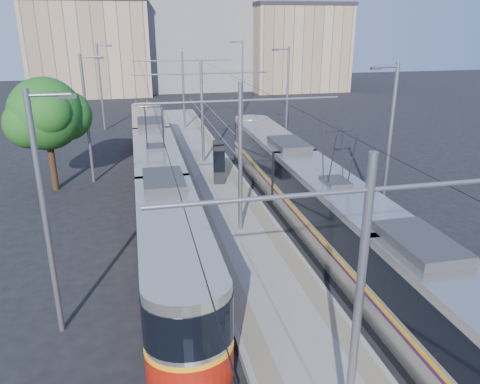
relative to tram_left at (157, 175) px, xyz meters
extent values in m
plane|color=black|center=(3.60, -13.12, -1.71)|extent=(160.00, 160.00, 0.00)
cube|color=gray|center=(3.60, 3.88, -1.56)|extent=(4.00, 50.00, 0.30)
cube|color=gray|center=(2.15, 3.88, -1.40)|extent=(0.70, 50.00, 0.01)
cube|color=gray|center=(5.05, 3.88, -1.40)|extent=(0.70, 50.00, 0.01)
cube|color=gray|center=(-0.72, 3.88, -1.69)|extent=(0.07, 70.00, 0.03)
cube|color=gray|center=(0.72, 3.88, -1.69)|extent=(0.07, 70.00, 0.03)
cube|color=gray|center=(6.48, 3.88, -1.69)|extent=(0.07, 70.00, 0.03)
cube|color=gray|center=(7.92, 3.88, -1.69)|extent=(0.07, 70.00, 0.03)
cube|color=black|center=(0.00, 0.00, -1.51)|extent=(2.30, 30.99, 0.40)
cube|color=beige|center=(0.00, 0.00, 0.14)|extent=(2.40, 29.39, 2.90)
cube|color=black|center=(0.00, 0.00, 0.64)|extent=(2.43, 29.39, 1.30)
cube|color=#FFA30D|center=(0.00, 0.00, -0.26)|extent=(2.43, 29.39, 0.12)
cube|color=#9E1409|center=(0.00, 0.00, -0.76)|extent=(2.42, 29.39, 1.10)
cube|color=#2D2D30|center=(0.00, 0.00, 1.74)|extent=(1.68, 3.00, 0.30)
cube|color=black|center=(7.20, -7.70, -1.51)|extent=(2.30, 31.14, 0.40)
cube|color=#B3B0A4|center=(7.20, -7.70, 0.14)|extent=(2.40, 29.54, 2.90)
cube|color=black|center=(7.20, -7.70, 0.64)|extent=(2.43, 29.54, 1.30)
cube|color=orange|center=(7.20, -7.70, -0.26)|extent=(2.43, 29.54, 0.12)
cube|color=#37123F|center=(7.20, -7.70, -0.41)|extent=(2.43, 29.54, 0.10)
cube|color=#2D2D30|center=(7.20, -7.70, 1.74)|extent=(1.68, 3.00, 0.30)
cylinder|color=gray|center=(3.60, -17.12, 2.09)|extent=(0.20, 0.20, 7.00)
cylinder|color=gray|center=(3.60, -17.12, 4.79)|extent=(9.20, 0.10, 0.10)
cylinder|color=gray|center=(3.60, -5.12, 2.09)|extent=(0.20, 0.20, 7.00)
cylinder|color=gray|center=(3.60, -5.12, 4.79)|extent=(9.20, 0.10, 0.10)
cylinder|color=gray|center=(3.60, 6.88, 2.09)|extent=(0.20, 0.20, 7.00)
cylinder|color=gray|center=(3.60, 6.88, 4.79)|extent=(9.20, 0.10, 0.10)
cylinder|color=gray|center=(3.60, 18.88, 2.09)|extent=(0.20, 0.20, 7.00)
cylinder|color=gray|center=(3.60, 18.88, 4.79)|extent=(9.20, 0.10, 0.10)
cylinder|color=black|center=(0.00, 3.88, 3.84)|extent=(0.02, 70.00, 0.02)
cylinder|color=black|center=(7.20, 3.88, 3.84)|extent=(0.02, 70.00, 0.02)
cylinder|color=gray|center=(-3.90, -11.12, 2.29)|extent=(0.18, 0.18, 8.00)
cube|color=#2D2D30|center=(-2.80, -11.12, 6.04)|extent=(0.50, 0.22, 0.12)
cylinder|color=gray|center=(-3.90, 4.88, 2.29)|extent=(0.18, 0.18, 8.00)
cube|color=#2D2D30|center=(-2.80, 4.88, 6.04)|extent=(0.50, 0.22, 0.12)
cylinder|color=gray|center=(-3.90, 20.88, 2.29)|extent=(0.18, 0.18, 8.00)
cube|color=#2D2D30|center=(-2.80, 20.88, 6.04)|extent=(0.50, 0.22, 0.12)
cylinder|color=gray|center=(11.10, -5.12, 2.29)|extent=(0.18, 0.18, 8.00)
cube|color=#2D2D30|center=(10.00, -5.12, 6.04)|extent=(0.50, 0.22, 0.12)
cylinder|color=gray|center=(11.10, 10.88, 2.29)|extent=(0.18, 0.18, 8.00)
cube|color=#2D2D30|center=(10.00, 10.88, 6.04)|extent=(0.50, 0.22, 0.12)
cylinder|color=gray|center=(11.10, 26.88, 2.29)|extent=(0.18, 0.18, 8.00)
cube|color=#2D2D30|center=(10.00, 26.88, 6.04)|extent=(0.50, 0.22, 0.12)
cube|color=black|center=(3.89, 2.24, -0.12)|extent=(0.82, 1.20, 2.57)
cube|color=black|center=(3.89, 2.24, 0.05)|extent=(0.87, 1.25, 1.34)
cylinder|color=#382314|center=(-6.09, 3.84, -0.29)|extent=(0.39, 0.39, 2.84)
sphere|color=#1A4614|center=(-6.09, 3.84, 3.00)|extent=(4.26, 4.26, 4.26)
sphere|color=#1A4614|center=(-5.03, 4.55, 2.73)|extent=(3.02, 3.02, 3.02)
cube|color=tan|center=(-6.40, 46.88, 4.51)|extent=(16.00, 12.00, 12.42)
cube|color=#262328|center=(-6.40, 46.88, 10.97)|extent=(16.32, 12.24, 0.50)
cube|color=gray|center=(9.60, 50.88, 5.23)|extent=(18.00, 14.00, 13.87)
cube|color=tan|center=(23.60, 44.88, 4.31)|extent=(14.00, 10.00, 12.04)
cube|color=#262328|center=(23.60, 44.88, 10.58)|extent=(14.28, 10.20, 0.50)
camera|label=1|loc=(-0.98, -25.30, 8.00)|focal=35.00mm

